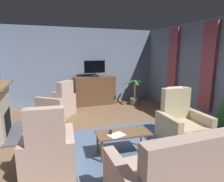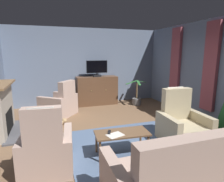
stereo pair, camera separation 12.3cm
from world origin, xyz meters
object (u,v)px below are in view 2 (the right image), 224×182
(armchair_facing_sofa, at_px, (60,105))
(cat, at_px, (58,124))
(coffee_table, at_px, (122,135))
(sofa_floral, at_px, (168,180))
(tv_cabinet, at_px, (97,91))
(folded_newspaper, at_px, (115,135))
(fireplace, at_px, (1,110))
(armchair_beside_cabinet, at_px, (47,151))
(armchair_near_window, at_px, (182,126))
(tv_remote, at_px, (109,132))
(potted_plant_small_fern_corner, at_px, (137,99))
(television, at_px, (97,68))

(armchair_facing_sofa, height_order, cat, armchair_facing_sofa)
(coffee_table, relative_size, sofa_floral, 0.69)
(tv_cabinet, height_order, coffee_table, tv_cabinet)
(tv_cabinet, relative_size, coffee_table, 1.43)
(folded_newspaper, relative_size, armchair_facing_sofa, 0.24)
(fireplace, distance_m, armchair_beside_cabinet, 2.18)
(folded_newspaper, relative_size, armchair_near_window, 0.26)
(tv_cabinet, bearing_deg, armchair_facing_sofa, -147.53)
(fireplace, bearing_deg, coffee_table, -37.54)
(tv_cabinet, height_order, tv_remote, tv_cabinet)
(tv_remote, xyz_separation_m, potted_plant_small_fern_corner, (2.06, 3.11, -0.24))
(armchair_near_window, bearing_deg, fireplace, 156.10)
(fireplace, bearing_deg, television, 33.29)
(television, distance_m, armchair_beside_cabinet, 4.29)
(fireplace, relative_size, potted_plant_small_fern_corner, 1.65)
(armchair_near_window, bearing_deg, armchair_facing_sofa, 132.05)
(armchair_facing_sofa, relative_size, cat, 2.01)
(fireplace, height_order, potted_plant_small_fern_corner, fireplace)
(folded_newspaper, relative_size, cat, 0.48)
(armchair_near_window, height_order, armchair_facing_sofa, armchair_near_window)
(folded_newspaper, xyz_separation_m, armchair_facing_sofa, (-0.80, 2.90, -0.11))
(folded_newspaper, relative_size, sofa_floral, 0.20)
(folded_newspaper, distance_m, potted_plant_small_fern_corner, 3.82)
(fireplace, bearing_deg, sofa_floral, -51.85)
(armchair_near_window, bearing_deg, folded_newspaper, -173.01)
(coffee_table, bearing_deg, armchair_beside_cabinet, -176.29)
(sofa_floral, height_order, armchair_facing_sofa, armchair_facing_sofa)
(tv_cabinet, relative_size, tv_remote, 8.83)
(tv_cabinet, xyz_separation_m, folded_newspaper, (-0.61, -3.80, -0.06))
(sofa_floral, bearing_deg, fireplace, 128.15)
(folded_newspaper, xyz_separation_m, armchair_near_window, (1.63, 0.20, -0.10))
(fireplace, height_order, folded_newspaper, fireplace)
(folded_newspaper, bearing_deg, armchair_facing_sofa, 88.29)
(tv_remote, height_order, folded_newspaper, tv_remote)
(tv_remote, bearing_deg, tv_cabinet, -169.13)
(tv_cabinet, relative_size, cat, 2.41)
(coffee_table, relative_size, tv_remote, 6.18)
(tv_cabinet, relative_size, armchair_facing_sofa, 1.20)
(television, xyz_separation_m, armchair_facing_sofa, (-1.41, -0.85, -1.03))
(sofa_floral, xyz_separation_m, potted_plant_small_fern_corner, (1.72, 4.50, -0.12))
(television, distance_m, cat, 2.72)
(coffee_table, relative_size, armchair_facing_sofa, 0.84)
(coffee_table, relative_size, cat, 1.69)
(fireplace, bearing_deg, potted_plant_small_fern_corner, 17.81)
(armchair_beside_cabinet, distance_m, potted_plant_small_fern_corner, 4.55)
(coffee_table, xyz_separation_m, folded_newspaper, (-0.17, -0.08, 0.06))
(fireplace, xyz_separation_m, armchair_beside_cabinet, (1.02, -1.91, -0.23))
(folded_newspaper, xyz_separation_m, potted_plant_small_fern_corner, (1.99, 3.25, -0.23))
(sofa_floral, height_order, armchair_near_window, armchair_near_window)
(potted_plant_small_fern_corner, bearing_deg, cat, -155.13)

